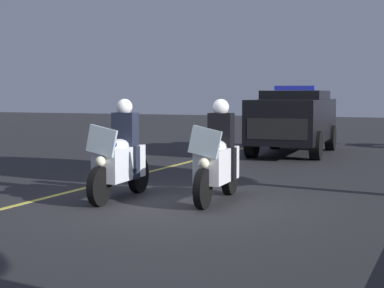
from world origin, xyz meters
The scene contains 5 objects.
ground_plane centered at (0.00, 0.00, 0.00)m, with size 80.00×80.00×0.00m, color #28282B.
lane_stripe_center centered at (0.00, -2.13, 0.00)m, with size 48.00×0.12×0.01m, color #E0D14C.
police_motorcycle_lead_left centered at (-0.12, -0.90, 0.70)m, with size 2.14×0.60×1.72m.
police_motorcycle_lead_right centered at (-0.55, 0.72, 0.70)m, with size 2.14×0.60×1.72m.
police_suv centered at (-9.21, -0.12, 1.07)m, with size 5.01×2.31×2.05m.
Camera 1 is at (9.10, 4.40, 1.80)m, focal length 57.95 mm.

